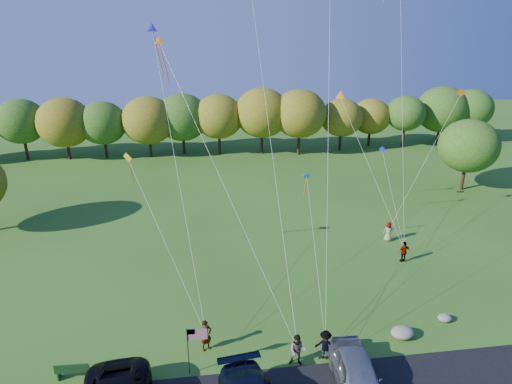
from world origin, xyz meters
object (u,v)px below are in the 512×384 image
(flyer_a, at_px, (206,336))
(park_bench, at_px, (73,371))
(flyer_d, at_px, (404,252))
(flyer_e, at_px, (388,232))
(flyer_b, at_px, (298,350))
(trash_barrel, at_px, (113,370))
(minivan_silver, at_px, (357,375))
(flyer_c, at_px, (325,345))

(flyer_a, height_order, park_bench, flyer_a)
(flyer_d, xyz_separation_m, park_bench, (-21.75, -8.90, -0.32))
(flyer_e, height_order, park_bench, flyer_e)
(flyer_a, relative_size, flyer_d, 1.12)
(flyer_a, bearing_deg, flyer_d, -0.19)
(flyer_d, relative_size, flyer_e, 1.02)
(flyer_b, xyz_separation_m, park_bench, (-11.54, 0.53, -0.41))
(flyer_a, xyz_separation_m, flyer_b, (4.73, -1.80, -0.02))
(flyer_b, bearing_deg, trash_barrel, -166.89)
(minivan_silver, height_order, flyer_c, minivan_silver)
(minivan_silver, height_order, park_bench, minivan_silver)
(flyer_a, height_order, flyer_d, flyer_a)
(minivan_silver, distance_m, flyer_a, 8.24)
(flyer_e, bearing_deg, trash_barrel, 55.17)
(flyer_b, bearing_deg, flyer_a, 174.70)
(flyer_e, bearing_deg, flyer_b, 74.20)
(minivan_silver, distance_m, flyer_c, 2.61)
(flyer_b, height_order, flyer_c, flyer_b)
(flyer_c, height_order, park_bench, flyer_c)
(park_bench, bearing_deg, flyer_c, 1.23)
(minivan_silver, distance_m, flyer_d, 13.92)
(minivan_silver, height_order, flyer_d, minivan_silver)
(flyer_e, xyz_separation_m, trash_barrel, (-19.94, -12.38, -0.42))
(flyer_c, distance_m, park_bench, 13.12)
(flyer_a, relative_size, trash_barrel, 2.34)
(park_bench, xyz_separation_m, trash_barrel, (2.01, -0.13, -0.11))
(flyer_d, height_order, trash_barrel, flyer_d)
(minivan_silver, xyz_separation_m, flyer_b, (-2.50, 2.15, -0.01))
(flyer_c, xyz_separation_m, park_bench, (-13.12, 0.25, -0.34))
(minivan_silver, bearing_deg, flyer_a, 154.75)
(flyer_d, distance_m, trash_barrel, 21.71)
(flyer_e, bearing_deg, flyer_d, 109.95)
(flyer_a, bearing_deg, minivan_silver, -55.93)
(flyer_a, height_order, flyer_c, flyer_a)
(minivan_silver, xyz_separation_m, flyer_d, (7.71, 11.58, -0.10))
(minivan_silver, distance_m, park_bench, 14.30)
(flyer_d, xyz_separation_m, flyer_e, (0.20, 3.35, -0.01))
(flyer_e, bearing_deg, flyer_c, 78.11)
(flyer_c, relative_size, trash_barrel, 2.14)
(flyer_c, xyz_separation_m, flyer_e, (8.83, 12.50, -0.04))
(flyer_e, height_order, trash_barrel, flyer_e)
(flyer_c, bearing_deg, flyer_d, -114.60)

